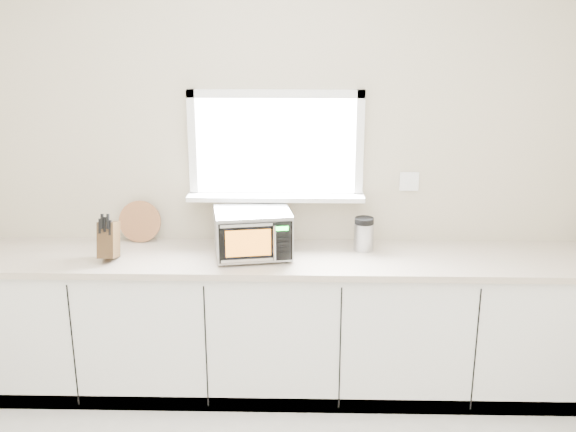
{
  "coord_description": "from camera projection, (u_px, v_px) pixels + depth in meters",
  "views": [
    {
      "loc": [
        0.17,
        -2.19,
        2.37
      ],
      "look_at": [
        0.09,
        1.55,
        1.22
      ],
      "focal_mm": 42.0,
      "sensor_mm": 36.0,
      "label": 1
    }
  ],
  "objects": [
    {
      "name": "back_wall",
      "position": [
        276.0,
        174.0,
        4.3
      ],
      "size": [
        4.0,
        0.17,
        2.7
      ],
      "color": "#BBB195",
      "rests_on": "ground"
    },
    {
      "name": "cabinets",
      "position": [
        275.0,
        326.0,
        4.29
      ],
      "size": [
        3.92,
        0.6,
        0.88
      ],
      "primitive_type": "cube",
      "color": "silver",
      "rests_on": "ground"
    },
    {
      "name": "countertop",
      "position": [
        275.0,
        259.0,
        4.15
      ],
      "size": [
        3.92,
        0.64,
        0.04
      ],
      "primitive_type": "cube",
      "color": "#C3B2A0",
      "rests_on": "cabinets"
    },
    {
      "name": "microwave",
      "position": [
        253.0,
        233.0,
        4.09
      ],
      "size": [
        0.5,
        0.43,
        0.29
      ],
      "rotation": [
        0.0,
        0.0,
        0.18
      ],
      "color": "black",
      "rests_on": "countertop"
    },
    {
      "name": "knife_block",
      "position": [
        109.0,
        239.0,
        4.04
      ],
      "size": [
        0.1,
        0.21,
        0.3
      ],
      "rotation": [
        0.0,
        0.0,
        -0.0
      ],
      "color": "#473219",
      "rests_on": "countertop"
    },
    {
      "name": "cutting_board",
      "position": [
        140.0,
        221.0,
        4.36
      ],
      "size": [
        0.27,
        0.06,
        0.27
      ],
      "primitive_type": "cylinder",
      "rotation": [
        1.4,
        0.0,
        0.0
      ],
      "color": "#A1683E",
      "rests_on": "countertop"
    },
    {
      "name": "coffee_grinder",
      "position": [
        364.0,
        234.0,
        4.21
      ],
      "size": [
        0.15,
        0.15,
        0.22
      ],
      "rotation": [
        0.0,
        0.0,
        -0.23
      ],
      "color": "#ADAFB4",
      "rests_on": "countertop"
    }
  ]
}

